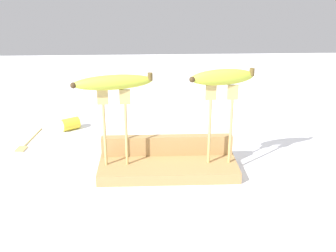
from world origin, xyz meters
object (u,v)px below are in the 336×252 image
(fork_stand_right, at_px, (221,118))
(fork_fallen_near, at_px, (27,142))
(banana_raised_right, at_px, (223,77))
(banana_chunk_near, at_px, (70,124))
(fork_stand_left, at_px, (115,122))
(banana_raised_left, at_px, (113,83))

(fork_stand_right, height_order, fork_fallen_near, fork_stand_right)
(banana_raised_right, relative_size, banana_chunk_near, 2.40)
(fork_stand_left, distance_m, banana_raised_right, 0.28)
(fork_stand_left, distance_m, fork_fallen_near, 0.38)
(banana_chunk_near, bearing_deg, fork_stand_left, -62.03)
(banana_raised_right, relative_size, fork_fallen_near, 0.89)
(fork_stand_right, xyz_separation_m, fork_fallen_near, (-0.53, 0.21, -0.14))
(banana_raised_left, bearing_deg, fork_fallen_near, 142.36)
(banana_chunk_near, bearing_deg, fork_fallen_near, -135.31)
(banana_raised_left, relative_size, fork_fallen_near, 1.07)
(banana_raised_left, bearing_deg, banana_raised_right, -0.00)
(fork_stand_right, height_order, banana_raised_right, banana_raised_right)
(fork_fallen_near, bearing_deg, banana_chunk_near, 44.69)
(fork_fallen_near, bearing_deg, fork_stand_left, -37.63)
(fork_stand_left, height_order, fork_fallen_near, fork_stand_left)
(banana_chunk_near, bearing_deg, fork_stand_right, -36.96)
(banana_raised_right, xyz_separation_m, banana_chunk_near, (-0.43, 0.32, -0.23))
(fork_fallen_near, distance_m, banana_chunk_near, 0.15)
(fork_stand_right, height_order, banana_chunk_near, fork_stand_right)
(fork_stand_right, bearing_deg, banana_chunk_near, 143.04)
(fork_stand_left, xyz_separation_m, banana_raised_right, (0.26, -0.00, 0.11))
(fork_stand_left, bearing_deg, banana_raised_left, -168.07)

